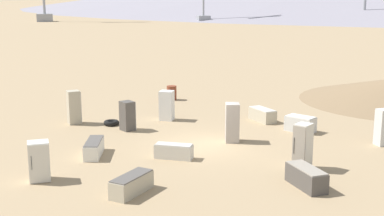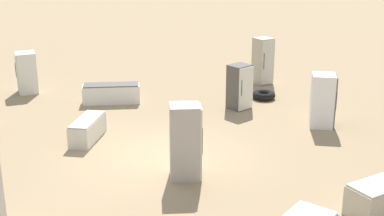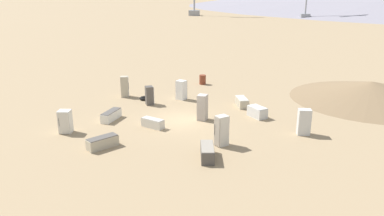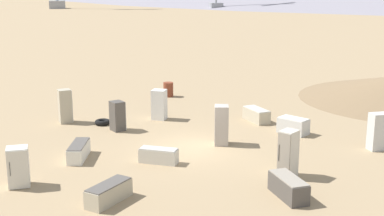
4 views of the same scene
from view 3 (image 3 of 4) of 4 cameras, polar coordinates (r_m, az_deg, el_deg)
name	(u,v)px [view 3 (image 3 of 4)]	position (r m, az deg, el deg)	size (l,w,h in m)	color
ground_plane	(182,120)	(26.46, -1.52, -1.88)	(1000.00, 1000.00, 0.00)	#9E8460
dirt_mound	(371,90)	(34.70, 25.63, 2.42)	(13.16, 13.16, 1.54)	#7F6647
discarded_fridge_0	(153,123)	(25.13, -6.00, -2.30)	(1.67, 1.26, 0.63)	beige
discarded_fridge_1	(242,102)	(29.79, 7.60, 0.91)	(1.08, 1.84, 0.69)	#B2A88E
discarded_fridge_2	(111,115)	(27.06, -12.21, -1.11)	(1.02, 2.03, 0.66)	silver
discarded_fridge_3	(65,122)	(25.31, -18.76, -1.98)	(0.79, 0.74, 1.50)	silver
discarded_fridge_4	(203,107)	(26.31, 1.61, 0.11)	(0.77, 0.86, 1.83)	#A89E93
discarded_fridge_5	(257,112)	(27.40, 9.92, -0.59)	(1.47, 1.63, 0.79)	silver
discarded_fridge_6	(207,152)	(20.51, 2.34, -6.74)	(0.88, 1.90, 0.74)	#4C4742
discarded_fridge_7	(222,131)	(22.02, 4.53, -3.48)	(0.89, 0.86, 1.85)	beige
discarded_fridge_8	(150,95)	(30.09, -6.49, 1.91)	(0.83, 0.85, 1.49)	#4C4742
discarded_fridge_9	(103,142)	(22.47, -13.47, -5.10)	(1.72, 1.79, 0.67)	#B2A88E
discarded_fridge_10	(304,122)	(24.68, 16.69, -2.05)	(0.80, 0.64, 1.67)	silver
discarded_fridge_11	(181,90)	(31.31, -1.62, 2.77)	(0.95, 0.96, 1.62)	white
discarded_fridge_12	(125,87)	(32.60, -10.21, 3.23)	(0.78, 0.72, 1.78)	#B2A88E
scrap_tire	(144,98)	(31.57, -7.25, 1.47)	(0.82, 0.82, 0.26)	black
rusty_barrel	(203,80)	(36.50, 1.62, 4.35)	(0.63, 0.63, 0.92)	brown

